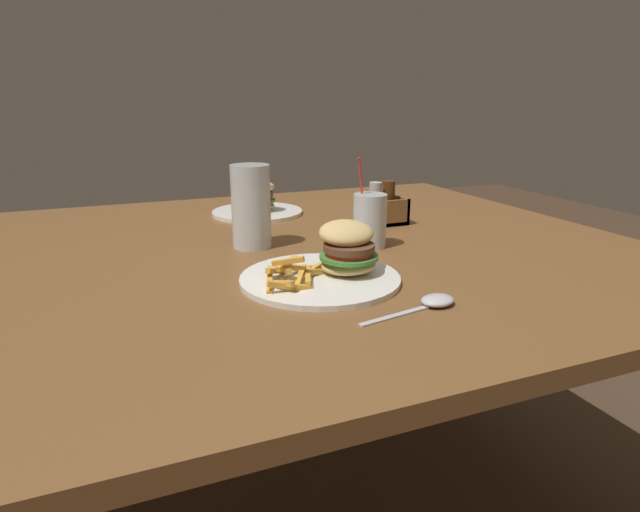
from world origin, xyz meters
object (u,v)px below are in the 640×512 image
Objects in this scene: meal_plate_near at (332,265)px; meal_plate_far at (257,204)px; spoon at (434,302)px; condiment_caddy at (382,209)px; beer_glass at (251,208)px; juice_glass at (370,223)px.

meal_plate_near is 0.58m from meal_plate_far.
condiment_caddy is (0.19, 0.52, 0.03)m from spoon.
spoon is 0.56m from condiment_caddy.
juice_glass reaches higher than beer_glass.
beer_glass reaches higher than meal_plate_near.
juice_glass is 1.06× the size of spoon.
meal_plate_near reaches higher than spoon.
condiment_caddy is at bearing 54.55° from juice_glass.
condiment_caddy is at bearing 59.37° from spoon.
beer_glass is 0.38m from condiment_caddy.
condiment_caddy reaches higher than meal_plate_far.
spoon is 0.73× the size of meal_plate_far.
beer_glass is 0.26m from juice_glass.
meal_plate_far is (-0.07, 0.76, 0.02)m from spoon.
meal_plate_near is 1.14× the size of meal_plate_far.
meal_plate_near is 1.60× the size of beer_glass.
juice_glass is at bearing -22.03° from beer_glass.
spoon is (0.17, -0.44, -0.08)m from beer_glass.
meal_plate_near is 1.56× the size of spoon.
meal_plate_far is at bearing 87.23° from meal_plate_near.
juice_glass is at bearing -71.98° from meal_plate_far.
meal_plate_far is (0.03, 0.58, 0.00)m from meal_plate_near.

